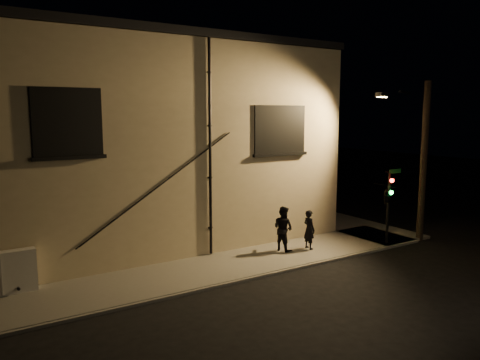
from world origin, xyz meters
TOP-DOWN VIEW (x-y plane):
  - ground at (0.00, 0.00)m, footprint 90.00×90.00m
  - sidewalk at (1.22, 4.39)m, footprint 21.00×16.00m
  - building at (-3.00, 8.99)m, footprint 16.20×12.23m
  - utility_cabinet at (-9.28, 2.70)m, footprint 2.06×0.35m
  - pedestrian_a at (1.99, 1.44)m, footprint 0.40×0.60m
  - pedestrian_b at (0.97, 1.85)m, footprint 0.87×1.02m
  - traffic_signal at (5.20, 0.19)m, footprint 1.27×1.88m
  - streetlamp_pole at (7.25, 0.17)m, footprint 2.02×1.39m

SIDE VIEW (x-z plane):
  - ground at x=0.00m, z-range 0.00..0.00m
  - sidewalk at x=1.22m, z-range 0.00..0.12m
  - utility_cabinet at x=-9.28m, z-range 0.12..1.48m
  - pedestrian_a at x=1.99m, z-range 0.12..1.75m
  - pedestrian_b at x=0.97m, z-range 0.12..1.94m
  - traffic_signal at x=5.20m, z-range 0.66..3.85m
  - streetlamp_pole at x=7.25m, z-range 0.23..7.29m
  - building at x=-3.00m, z-range 0.00..8.80m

